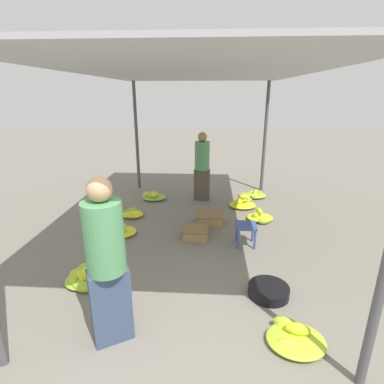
% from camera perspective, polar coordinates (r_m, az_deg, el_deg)
% --- Properties ---
extents(canopy_post_back_left, '(0.08, 0.08, 2.71)m').
position_cam_1_polar(canopy_post_back_left, '(7.89, -10.50, 10.24)').
color(canopy_post_back_left, '#4C4C51').
rests_on(canopy_post_back_left, ground).
extents(canopy_post_back_right, '(0.08, 0.08, 2.71)m').
position_cam_1_polar(canopy_post_back_right, '(7.77, 13.72, 9.91)').
color(canopy_post_back_right, '#4C4C51').
rests_on(canopy_post_back_right, ground).
extents(canopy_tarp, '(3.64, 5.93, 0.04)m').
position_cam_1_polar(canopy_tarp, '(4.84, 0.31, 22.01)').
color(canopy_tarp, '#B2B2B7').
rests_on(canopy_tarp, canopy_post_front_left).
extents(vendor_foreground, '(0.50, 0.50, 1.73)m').
position_cam_1_polar(vendor_foreground, '(3.02, -15.96, -12.62)').
color(vendor_foreground, '#384766').
rests_on(vendor_foreground, ground).
extents(stool, '(0.34, 0.34, 0.37)m').
position_cam_1_polar(stool, '(5.04, 10.23, -6.83)').
color(stool, '#384C84').
rests_on(stool, ground).
extents(basin_black, '(0.51, 0.51, 0.13)m').
position_cam_1_polar(basin_black, '(4.06, 14.37, -17.75)').
color(basin_black, black).
rests_on(basin_black, ground).
extents(banana_pile_left_0, '(0.61, 0.62, 0.19)m').
position_cam_1_polar(banana_pile_left_0, '(5.60, -13.62, -7.08)').
color(banana_pile_left_0, '#A0C42F').
rests_on(banana_pile_left_0, ground).
extents(banana_pile_left_1, '(0.59, 0.49, 0.20)m').
position_cam_1_polar(banana_pile_left_1, '(7.23, -7.45, -0.79)').
color(banana_pile_left_1, '#BBCF2B').
rests_on(banana_pile_left_1, ground).
extents(banana_pile_left_2, '(0.52, 0.55, 0.20)m').
position_cam_1_polar(banana_pile_left_2, '(4.37, -20.11, -15.23)').
color(banana_pile_left_2, '#9BC230').
rests_on(banana_pile_left_2, ground).
extents(banana_pile_left_3, '(0.53, 0.50, 0.15)m').
position_cam_1_polar(banana_pile_left_3, '(6.31, -11.67, -4.09)').
color(banana_pile_left_3, '#8EBD33').
rests_on(banana_pile_left_3, ground).
extents(banana_pile_right_0, '(0.59, 0.58, 0.21)m').
position_cam_1_polar(banana_pile_right_0, '(3.53, 18.72, -24.58)').
color(banana_pile_right_0, '#9EC430').
rests_on(banana_pile_right_0, ground).
extents(banana_pile_right_1, '(0.59, 0.60, 0.29)m').
position_cam_1_polar(banana_pile_right_1, '(6.79, 9.66, -1.96)').
color(banana_pile_right_1, '#C3D229').
rests_on(banana_pile_right_1, ground).
extents(banana_pile_right_2, '(0.52, 0.66, 0.25)m').
position_cam_1_polar(banana_pile_right_2, '(6.15, 12.74, -4.58)').
color(banana_pile_right_2, '#C7D428').
rests_on(banana_pile_right_2, ground).
extents(banana_pile_right_3, '(0.65, 0.59, 0.18)m').
position_cam_1_polar(banana_pile_right_3, '(7.48, 11.72, -0.45)').
color(banana_pile_right_3, '#95C031').
rests_on(banana_pile_right_3, ground).
extents(crate_near, '(0.44, 0.44, 0.17)m').
position_cam_1_polar(crate_near, '(5.31, 0.70, -7.74)').
color(crate_near, '#9E7A4C').
rests_on(crate_near, ground).
extents(crate_mid, '(0.50, 0.50, 0.20)m').
position_cam_1_polar(crate_mid, '(5.86, 3.46, -5.01)').
color(crate_mid, '#9E7A4C').
rests_on(crate_mid, ground).
extents(shopper_walking_mid, '(0.38, 0.38, 1.60)m').
position_cam_1_polar(shopper_walking_mid, '(6.94, 1.93, 5.03)').
color(shopper_walking_mid, '#4C4238').
rests_on(shopper_walking_mid, ground).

